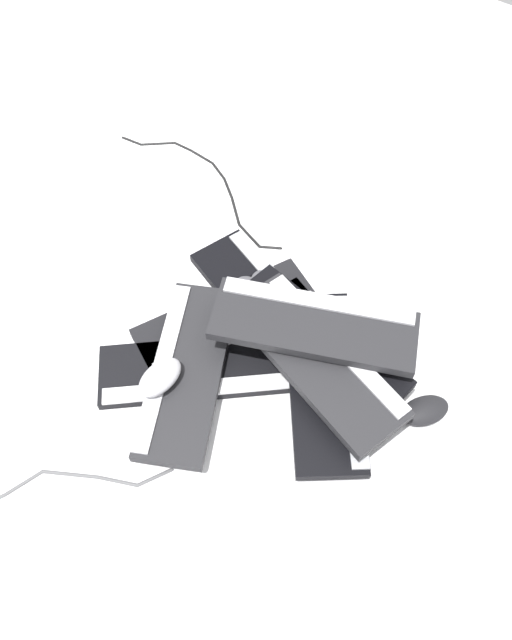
{
  "coord_description": "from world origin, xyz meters",
  "views": [
    {
      "loc": [
        0.65,
        0.37,
        1.27
      ],
      "look_at": [
        0.03,
        -0.06,
        0.07
      ],
      "focal_mm": 35.0,
      "sensor_mm": 36.0,
      "label": 1
    }
  ],
  "objects_px": {
    "keyboard_1": "(325,360)",
    "keyboard_2": "(265,302)",
    "keyboard_7": "(317,359)",
    "mouse_6": "(264,293)",
    "keyboard_5": "(315,343)",
    "keyboard_6": "(187,370)",
    "mouse_3": "(425,410)",
    "keyboard_8": "(314,325)",
    "mouse_4": "(264,289)",
    "keyboard_4": "(325,379)",
    "mouse_1": "(160,377)",
    "mouse_5": "(254,292)",
    "keyboard_3": "(228,319)",
    "mouse_0": "(263,289)",
    "mouse_2": "(242,305)",
    "keyboard_0": "(197,370)"
  },
  "relations": [
    {
      "from": "keyboard_6",
      "to": "mouse_4",
      "type": "distance_m",
      "value": 0.27
    },
    {
      "from": "keyboard_3",
      "to": "keyboard_4",
      "type": "height_order",
      "value": "keyboard_4"
    },
    {
      "from": "keyboard_8",
      "to": "mouse_4",
      "type": "height_order",
      "value": "keyboard_8"
    },
    {
      "from": "mouse_2",
      "to": "mouse_5",
      "type": "bearing_deg",
      "value": -71.72
    },
    {
      "from": "keyboard_0",
      "to": "mouse_2",
      "type": "xyz_separation_m",
      "value": [
        -0.18,
        -0.0,
        0.04
      ]
    },
    {
      "from": "mouse_4",
      "to": "keyboard_7",
      "type": "bearing_deg",
      "value": -163.08
    },
    {
      "from": "mouse_3",
      "to": "mouse_5",
      "type": "bearing_deg",
      "value": 122.43
    },
    {
      "from": "keyboard_8",
      "to": "mouse_6",
      "type": "relative_size",
      "value": 4.22
    },
    {
      "from": "keyboard_1",
      "to": "mouse_0",
      "type": "distance_m",
      "value": 0.23
    },
    {
      "from": "keyboard_2",
      "to": "mouse_1",
      "type": "height_order",
      "value": "mouse_1"
    },
    {
      "from": "keyboard_6",
      "to": "mouse_6",
      "type": "distance_m",
      "value": 0.26
    },
    {
      "from": "keyboard_3",
      "to": "mouse_0",
      "type": "bearing_deg",
      "value": 159.88
    },
    {
      "from": "keyboard_8",
      "to": "mouse_2",
      "type": "xyz_separation_m",
      "value": [
        0.0,
        -0.19,
        -0.08
      ]
    },
    {
      "from": "keyboard_0",
      "to": "mouse_4",
      "type": "bearing_deg",
      "value": 177.03
    },
    {
      "from": "mouse_3",
      "to": "keyboard_7",
      "type": "bearing_deg",
      "value": 141.28
    },
    {
      "from": "keyboard_6",
      "to": "mouse_0",
      "type": "height_order",
      "value": "mouse_0"
    },
    {
      "from": "keyboard_6",
      "to": "keyboard_0",
      "type": "bearing_deg",
      "value": 160.35
    },
    {
      "from": "keyboard_3",
      "to": "mouse_2",
      "type": "xyz_separation_m",
      "value": [
        -0.03,
        0.02,
        0.04
      ]
    },
    {
      "from": "keyboard_0",
      "to": "mouse_2",
      "type": "distance_m",
      "value": 0.19
    },
    {
      "from": "keyboard_4",
      "to": "mouse_2",
      "type": "distance_m",
      "value": 0.27
    },
    {
      "from": "keyboard_4",
      "to": "keyboard_7",
      "type": "height_order",
      "value": "keyboard_7"
    },
    {
      "from": "mouse_2",
      "to": "mouse_3",
      "type": "bearing_deg",
      "value": -157.13
    },
    {
      "from": "keyboard_7",
      "to": "mouse_6",
      "type": "xyz_separation_m",
      "value": [
        -0.11,
        -0.21,
        -0.05
      ]
    },
    {
      "from": "mouse_3",
      "to": "keyboard_1",
      "type": "bearing_deg",
      "value": 129.11
    },
    {
      "from": "keyboard_5",
      "to": "keyboard_6",
      "type": "height_order",
      "value": "keyboard_5"
    },
    {
      "from": "mouse_2",
      "to": "mouse_4",
      "type": "relative_size",
      "value": 1.0
    },
    {
      "from": "mouse_5",
      "to": "mouse_6",
      "type": "distance_m",
      "value": 0.02
    },
    {
      "from": "keyboard_4",
      "to": "mouse_5",
      "type": "xyz_separation_m",
      "value": [
        -0.1,
        -0.26,
        0.01
      ]
    },
    {
      "from": "mouse_0",
      "to": "mouse_2",
      "type": "bearing_deg",
      "value": -46.58
    },
    {
      "from": "keyboard_2",
      "to": "keyboard_3",
      "type": "distance_m",
      "value": 0.1
    },
    {
      "from": "keyboard_6",
      "to": "mouse_0",
      "type": "bearing_deg",
      "value": 175.64
    },
    {
      "from": "keyboard_7",
      "to": "mouse_3",
      "type": "height_order",
      "value": "keyboard_7"
    },
    {
      "from": "keyboard_2",
      "to": "mouse_4",
      "type": "bearing_deg",
      "value": -130.21
    },
    {
      "from": "keyboard_0",
      "to": "mouse_5",
      "type": "distance_m",
      "value": 0.23
    },
    {
      "from": "keyboard_7",
      "to": "keyboard_8",
      "type": "relative_size",
      "value": 1.0
    },
    {
      "from": "mouse_4",
      "to": "keyboard_0",
      "type": "bearing_deg",
      "value": 132.51
    },
    {
      "from": "keyboard_2",
      "to": "keyboard_5",
      "type": "height_order",
      "value": "keyboard_5"
    },
    {
      "from": "keyboard_6",
      "to": "mouse_4",
      "type": "bearing_deg",
      "value": 175.56
    },
    {
      "from": "keyboard_4",
      "to": "keyboard_1",
      "type": "bearing_deg",
      "value": -151.38
    },
    {
      "from": "mouse_3",
      "to": "mouse_4",
      "type": "bearing_deg",
      "value": 119.71
    },
    {
      "from": "keyboard_1",
      "to": "keyboard_8",
      "type": "height_order",
      "value": "keyboard_8"
    },
    {
      "from": "keyboard_5",
      "to": "mouse_6",
      "type": "relative_size",
      "value": 4.19
    },
    {
      "from": "keyboard_4",
      "to": "mouse_1",
      "type": "relative_size",
      "value": 4.03
    },
    {
      "from": "keyboard_3",
      "to": "mouse_0",
      "type": "xyz_separation_m",
      "value": [
        -0.1,
        0.04,
        0.04
      ]
    },
    {
      "from": "keyboard_7",
      "to": "mouse_6",
      "type": "relative_size",
      "value": 4.23
    },
    {
      "from": "keyboard_3",
      "to": "keyboard_4",
      "type": "relative_size",
      "value": 1.04
    },
    {
      "from": "keyboard_3",
      "to": "mouse_6",
      "type": "distance_m",
      "value": 0.11
    },
    {
      "from": "keyboard_1",
      "to": "keyboard_2",
      "type": "relative_size",
      "value": 1.0
    },
    {
      "from": "keyboard_4",
      "to": "mouse_2",
      "type": "height_order",
      "value": "mouse_2"
    },
    {
      "from": "keyboard_6",
      "to": "keyboard_8",
      "type": "relative_size",
      "value": 0.99
    }
  ]
}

